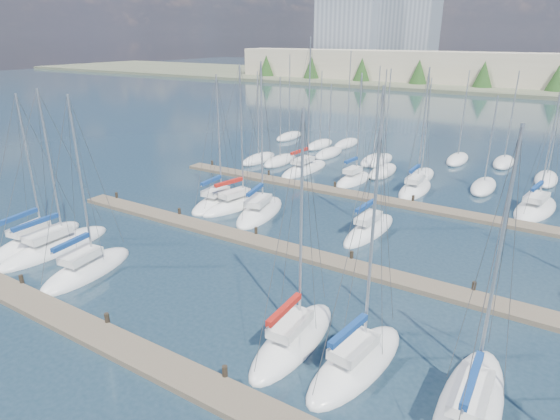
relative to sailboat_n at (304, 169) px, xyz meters
The scene contains 20 objects.
ground 26.50m from the sailboat_n, 67.66° to the left, with size 400.00×400.00×0.00m, color #233847.
dock_near 34.96m from the sailboat_n, 73.25° to the right, with size 44.00×1.93×1.10m.
dock_mid 21.93m from the sailboat_n, 62.65° to the right, with size 44.00×1.93×1.10m.
dock_far 11.47m from the sailboat_n, 28.53° to the right, with size 44.00×1.93×1.10m.
sailboat_n is the anchor object (origin of this frame).
sailboat_a 29.23m from the sailboat_n, 104.79° to the right, with size 3.62×8.39×11.75m.
sailboat_f 37.27m from the sailboat_n, 50.22° to the right, with size 2.57×8.90×12.70m.
sailboat_q 23.91m from the sailboat_n, ahead, with size 4.17×8.50×11.86m.
sailboat_c 29.16m from the sailboat_n, 90.44° to the right, with size 3.53×7.49×12.24m.
sailboat_i 13.68m from the sailboat_n, 87.24° to the right, with size 3.86×8.30×13.19m.
sailboat_o 6.62m from the sailboat_n, ahead, with size 2.81×6.36×11.94m.
sailboat_d 32.32m from the sailboat_n, 61.84° to the right, with size 2.57×7.64×12.56m.
sailboat_b 28.62m from the sailboat_n, 100.48° to the right, with size 2.96×8.92×12.20m.
sailboat_p 13.08m from the sailboat_n, ahead, with size 2.49×7.40×12.70m.
sailboat_j 14.59m from the sailboat_n, 76.39° to the right, with size 4.42×8.44×13.52m.
sailboat_h 14.21m from the sailboat_n, 95.20° to the right, with size 3.31×7.44×12.36m.
sailboat_k 18.43m from the sailboat_n, 44.56° to the right, with size 2.64×7.94×12.09m.
sailboat_e 34.06m from the sailboat_n, 56.69° to the right, with size 3.40×7.73×12.09m.
distant_boats 10.06m from the sailboat_n, 55.29° to the left, with size 36.93×20.75×13.30m.
shoreline 114.55m from the sailboat_n, 91.61° to the left, with size 400.00×60.00×38.00m.
Camera 1 is at (15.18, -10.31, 14.79)m, focal length 30.00 mm.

